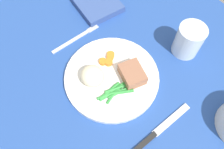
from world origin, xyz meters
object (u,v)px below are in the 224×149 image
object	(u,v)px
fork	(75,39)
water_glass	(188,42)
dinner_plate	(112,78)
meat_portion	(132,74)
knife	(158,131)
napkin	(97,4)

from	to	relation	value
fork	water_glass	distance (cm)	33.13
water_glass	dinner_plate	bearing A→B (deg)	-104.05
water_glass	fork	bearing A→B (deg)	-135.34
meat_portion	dinner_plate	bearing A→B (deg)	-130.60
knife	water_glass	distance (cm)	26.71
napkin	fork	bearing A→B (deg)	-63.48
meat_portion	water_glass	bearing A→B (deg)	83.24
meat_portion	napkin	size ratio (longest dim) A/B	0.51
fork	knife	size ratio (longest dim) A/B	0.81
fork	water_glass	world-z (taller)	water_glass
fork	dinner_plate	bearing A→B (deg)	-0.50
fork	water_glass	size ratio (longest dim) A/B	1.76
meat_portion	water_glass	distance (cm)	18.95
knife	water_glass	xyz separation A→B (cm)	(-12.75, 23.16, 3.79)
meat_portion	napkin	xyz separation A→B (cm)	(-27.90, 9.14, -2.11)
knife	napkin	size ratio (longest dim) A/B	1.48
dinner_plate	water_glass	world-z (taller)	water_glass
meat_portion	napkin	world-z (taller)	meat_portion
dinner_plate	meat_portion	xyz separation A→B (cm)	(3.49, 4.08, 2.41)
water_glass	napkin	bearing A→B (deg)	-162.22
meat_portion	knife	size ratio (longest dim) A/B	0.34
dinner_plate	meat_portion	world-z (taller)	meat_portion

